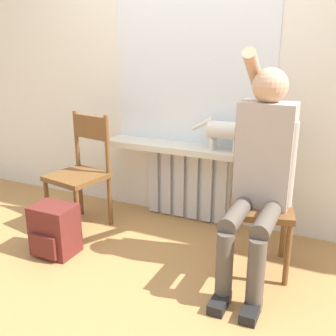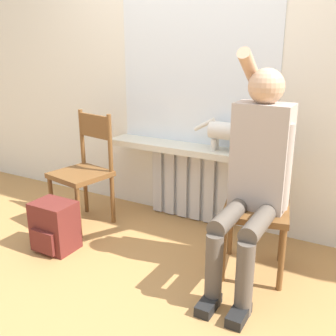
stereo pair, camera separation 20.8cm
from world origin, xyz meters
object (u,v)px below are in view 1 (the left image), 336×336
at_px(chair_left, 81,171).
at_px(backpack, 54,230).
at_px(chair_right, 261,200).
at_px(person, 261,167).
at_px(cat, 228,131).

xyz_separation_m(chair_left, backpack, (0.10, -0.47, -0.29)).
relative_size(chair_right, person, 0.64).
relative_size(person, backpack, 3.93).
distance_m(chair_left, cat, 1.20).
distance_m(chair_left, person, 1.47).
xyz_separation_m(chair_right, cat, (-0.36, 0.41, 0.34)).
xyz_separation_m(chair_left, person, (1.45, -0.11, 0.26)).
bearing_deg(backpack, chair_right, 19.28).
relative_size(chair_left, cat, 1.89).
bearing_deg(chair_right, cat, 117.78).
xyz_separation_m(cat, backpack, (-0.98, -0.88, -0.63)).
relative_size(cat, backpack, 1.34).
bearing_deg(chair_left, cat, 31.35).
relative_size(chair_left, person, 0.64).
height_order(chair_left, cat, chair_left).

